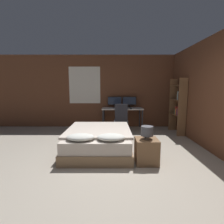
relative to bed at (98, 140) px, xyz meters
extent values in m
plane|color=#9E9384|center=(0.44, -1.12, -0.26)|extent=(20.00, 20.00, 0.00)
cube|color=brown|center=(0.44, 2.63, 1.09)|extent=(12.00, 0.06, 2.70)
cube|color=silver|center=(-0.71, 2.59, 1.33)|extent=(1.17, 0.01, 1.36)
cube|color=black|center=(-0.71, 2.60, 1.33)|extent=(1.09, 0.01, 1.28)
cube|color=brown|center=(2.65, 0.38, 1.09)|extent=(0.06, 12.00, 2.70)
cube|color=#846647|center=(0.00, 0.02, -0.15)|extent=(1.46, 1.91, 0.22)
cube|color=beige|center=(0.00, 0.02, 0.08)|extent=(1.40, 1.85, 0.25)
cube|color=beige|center=(0.00, 0.13, 0.23)|extent=(1.50, 1.61, 0.05)
ellipsoid|color=silver|center=(-0.30, -0.69, 0.27)|extent=(0.55, 0.38, 0.13)
ellipsoid|color=silver|center=(0.30, -0.69, 0.27)|extent=(0.55, 0.38, 0.13)
cube|color=brown|center=(1.01, -0.69, -0.01)|extent=(0.44, 0.43, 0.50)
cylinder|color=gray|center=(1.01, -0.69, 0.24)|extent=(0.14, 0.14, 0.01)
cylinder|color=gray|center=(1.01, -0.69, 0.27)|extent=(0.02, 0.02, 0.05)
cylinder|color=#4C4C51|center=(1.01, -0.69, 0.40)|extent=(0.24, 0.24, 0.19)
cube|color=beige|center=(0.69, 2.23, 0.49)|extent=(1.46, 0.67, 0.03)
cylinder|color=#2D2D33|center=(0.01, 1.94, 0.10)|extent=(0.05, 0.05, 0.73)
cylinder|color=#2D2D33|center=(1.38, 1.94, 0.10)|extent=(0.05, 0.05, 0.73)
cylinder|color=#2D2D33|center=(0.01, 2.51, 0.10)|extent=(0.05, 0.05, 0.73)
cylinder|color=#2D2D33|center=(1.38, 2.51, 0.10)|extent=(0.05, 0.05, 0.73)
cylinder|color=black|center=(0.42, 2.46, 0.51)|extent=(0.16, 0.16, 0.01)
cylinder|color=black|center=(0.42, 2.46, 0.56)|extent=(0.03, 0.03, 0.09)
cube|color=black|center=(0.42, 2.46, 0.75)|extent=(0.51, 0.03, 0.30)
cube|color=#232D42|center=(0.42, 2.45, 0.75)|extent=(0.48, 0.00, 0.27)
cylinder|color=black|center=(0.97, 2.46, 0.51)|extent=(0.16, 0.16, 0.01)
cylinder|color=black|center=(0.97, 2.46, 0.56)|extent=(0.03, 0.03, 0.09)
cube|color=black|center=(0.97, 2.46, 0.75)|extent=(0.51, 0.03, 0.30)
cube|color=#232D42|center=(0.97, 2.45, 0.75)|extent=(0.48, 0.00, 0.27)
cube|color=black|center=(0.69, 2.00, 0.51)|extent=(0.38, 0.13, 0.02)
ellipsoid|color=black|center=(0.97, 2.00, 0.52)|extent=(0.07, 0.05, 0.04)
cylinder|color=black|center=(0.61, 1.53, -0.24)|extent=(0.52, 0.52, 0.04)
cylinder|color=gray|center=(0.61, 1.53, -0.06)|extent=(0.05, 0.05, 0.33)
cube|color=black|center=(0.61, 1.53, 0.15)|extent=(0.44, 0.44, 0.07)
cube|color=black|center=(0.61, 1.33, 0.46)|extent=(0.40, 0.05, 0.55)
cube|color=brown|center=(2.47, 1.25, 0.63)|extent=(0.26, 0.02, 1.79)
cube|color=brown|center=(2.47, 2.07, 0.63)|extent=(0.26, 0.02, 1.79)
cube|color=brown|center=(2.47, 1.66, 0.36)|extent=(0.26, 0.80, 0.02)
cube|color=brown|center=(2.47, 1.66, 0.85)|extent=(0.26, 0.80, 0.02)
cube|color=brown|center=(2.47, 1.66, 1.31)|extent=(0.26, 0.80, 0.02)
cube|color=#7A387F|center=(2.47, 1.28, 0.50)|extent=(0.22, 0.02, 0.25)
cube|color=#2D4784|center=(2.47, 1.32, 0.49)|extent=(0.22, 0.04, 0.23)
cube|color=#B2332D|center=(2.47, 1.36, 0.49)|extent=(0.22, 0.03, 0.24)
cube|color=#7A387F|center=(2.47, 1.39, 0.47)|extent=(0.22, 0.02, 0.19)
cube|color=#28282D|center=(2.47, 1.43, 0.46)|extent=(0.22, 0.04, 0.17)
cube|color=#B2332D|center=(2.47, 1.47, 0.46)|extent=(0.22, 0.03, 0.18)
cube|color=gold|center=(2.47, 1.50, 0.47)|extent=(0.22, 0.02, 0.20)
cube|color=#B2332D|center=(2.47, 1.54, 0.50)|extent=(0.22, 0.03, 0.26)
cube|color=#337042|center=(2.47, 1.59, 0.46)|extent=(0.22, 0.04, 0.18)
cube|color=#B2332D|center=(2.47, 1.29, 0.99)|extent=(0.22, 0.04, 0.26)
cube|color=#28282D|center=(2.47, 1.34, 0.96)|extent=(0.22, 0.04, 0.21)
cube|color=#BCB29E|center=(2.47, 1.37, 0.98)|extent=(0.22, 0.02, 0.24)
cube|color=teal|center=(2.47, 1.41, 0.99)|extent=(0.22, 0.03, 0.26)
cube|color=#BCB29E|center=(2.47, 1.45, 0.95)|extent=(0.22, 0.02, 0.18)
camera|label=1|loc=(0.32, -4.03, 1.24)|focal=28.00mm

